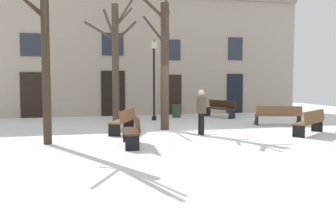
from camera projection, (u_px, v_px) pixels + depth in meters
ground_plane at (178, 135)px, 11.79m from camera, size 29.63×29.63×0.00m
building_facade at (142, 52)px, 18.80m from camera, size 18.52×0.60×6.87m
tree_left_of_center at (116, 58)px, 15.25m from camera, size 2.41×2.00×5.51m
tree_right_of_center at (45, 54)px, 9.91m from camera, size 1.48×2.46×5.16m
tree_near_facade at (164, 62)px, 13.02m from camera, size 1.27×1.91×5.33m
streetlamp at (154, 71)px, 16.17m from camera, size 0.30×0.30×3.82m
litter_bin at (176, 110)px, 17.59m from camera, size 0.46×0.46×0.74m
bench_far_corner at (278, 115)px, 14.48m from camera, size 1.96×0.97×0.82m
bench_by_litter_bin at (124, 121)px, 12.33m from camera, size 1.16×1.85×0.85m
bench_back_to_back_right at (220, 108)px, 17.68m from camera, size 1.20×1.94×0.89m
bench_back_to_back_left at (133, 130)px, 9.84m from camera, size 0.54×1.58×0.88m
bench_near_lamp at (310, 122)px, 11.94m from camera, size 1.82×1.46×0.86m
person_crossing_plaza at (201, 110)px, 11.85m from camera, size 0.24×0.39×1.57m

